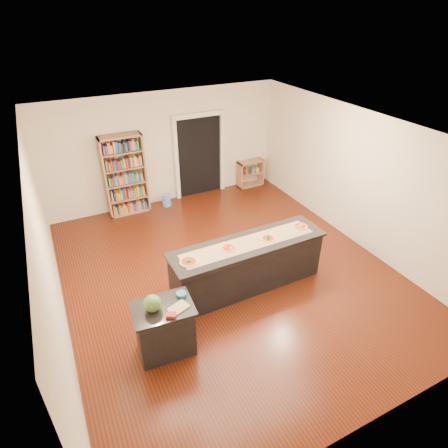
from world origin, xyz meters
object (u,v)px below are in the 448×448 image
waste_bin (167,200)px  watermelon (153,303)px  bookshelf (125,176)px  low_shelf (250,173)px  kitchen_island (247,264)px  side_counter (165,328)px

waste_bin → watermelon: bearing=-110.4°
bookshelf → low_shelf: (3.47, 0.02, -0.62)m
kitchen_island → watermelon: watermelon is taller
side_counter → low_shelf: side_counter is taller
watermelon → low_shelf: bearing=47.3°
kitchen_island → watermelon: size_ratio=11.46×
bookshelf → watermelon: size_ratio=7.89×
low_shelf → watermelon: watermelon is taller
kitchen_island → waste_bin: kitchen_island is taller
kitchen_island → bookshelf: size_ratio=1.45×
watermelon → bookshelf: bearing=81.1°
kitchen_island → low_shelf: bearing=58.7°
side_counter → watermelon: watermelon is taller
side_counter → low_shelf: bearing=53.0°
low_shelf → waste_bin: (-2.54, -0.12, -0.21)m
bookshelf → waste_bin: bookshelf is taller
bookshelf → side_counter: bearing=-97.3°
kitchen_island → side_counter: (-1.83, -0.77, -0.04)m
side_counter → bookshelf: (0.58, 4.52, 0.55)m
side_counter → waste_bin: 4.68m
kitchen_island → waste_bin: size_ratio=9.06×
side_counter → bookshelf: bearing=87.4°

